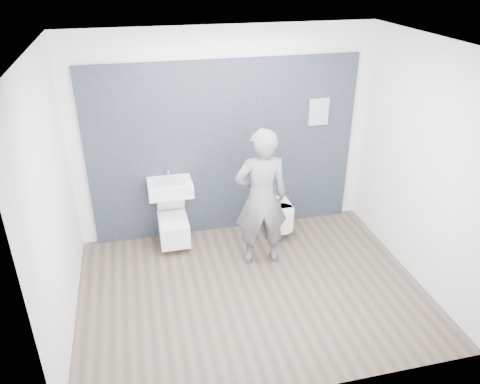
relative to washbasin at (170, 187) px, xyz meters
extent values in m
plane|color=brown|center=(0.78, -1.23, -0.85)|extent=(4.00, 4.00, 0.00)
plane|color=white|center=(0.78, 0.27, 0.55)|extent=(4.00, 0.00, 4.00)
plane|color=white|center=(0.78, -2.73, 0.55)|extent=(4.00, 0.00, 4.00)
plane|color=white|center=(-1.22, -1.23, 0.55)|extent=(0.00, 3.00, 3.00)
plane|color=white|center=(2.78, -1.23, 0.55)|extent=(0.00, 3.00, 3.00)
plane|color=white|center=(0.78, -1.23, 1.95)|extent=(4.00, 4.00, 0.00)
cube|color=black|center=(0.78, 0.24, -0.85)|extent=(3.60, 0.06, 2.40)
cube|color=white|center=(0.00, 0.00, -0.01)|extent=(0.57, 0.43, 0.17)
cube|color=silver|center=(0.00, -0.02, 0.08)|extent=(0.40, 0.28, 0.03)
cylinder|color=silver|center=(0.00, 0.15, 0.15)|extent=(0.02, 0.02, 0.14)
cylinder|color=silver|center=(0.00, 0.10, 0.21)|extent=(0.02, 0.09, 0.02)
cylinder|color=silver|center=(0.00, 0.19, -0.15)|extent=(0.04, 0.04, 0.11)
cube|color=white|center=(0.00, -0.06, -0.59)|extent=(0.38, 0.56, 0.32)
cylinder|color=silver|center=(0.00, -0.10, -0.45)|extent=(0.27, 0.27, 0.03)
cube|color=white|center=(0.00, -0.10, -0.42)|extent=(0.36, 0.44, 0.02)
cube|color=white|center=(0.00, 0.04, -0.24)|extent=(0.36, 0.26, 0.34)
cube|color=silver|center=(0.00, 0.18, -0.71)|extent=(0.10, 0.06, 0.08)
cube|color=white|center=(1.47, 0.01, -0.56)|extent=(0.35, 0.41, 0.29)
cylinder|color=white|center=(1.47, -0.20, -0.56)|extent=(0.35, 0.35, 0.29)
cube|color=white|center=(1.47, -0.02, -0.40)|extent=(0.33, 0.39, 0.03)
cylinder|color=white|center=(1.47, -0.22, -0.40)|extent=(0.33, 0.33, 0.03)
cube|color=silver|center=(1.47, 0.18, -0.67)|extent=(0.10, 0.06, 0.08)
cube|color=white|center=(2.07, 0.20, -0.85)|extent=(0.27, 0.03, 0.37)
imported|color=slate|center=(1.04, -0.66, 0.05)|extent=(0.68, 0.47, 1.79)
camera|label=1|loc=(-0.37, -5.48, 2.71)|focal=35.00mm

